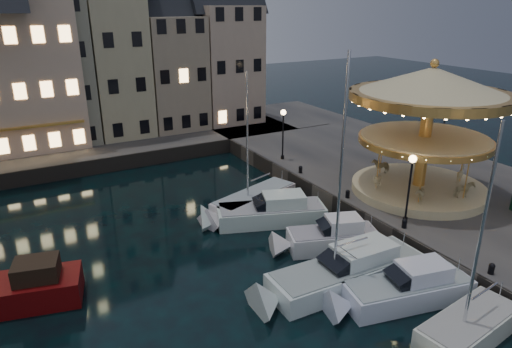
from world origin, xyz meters
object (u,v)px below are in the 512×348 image
streetlamp_b (410,179)px  red_fishing_boat (9,293)px  bollard_b (404,223)px  bollard_d (301,169)px  carousel (429,107)px  streetlamp_d (444,128)px  motorboat_d (325,239)px  motorboat_b (400,291)px  motorboat_a (461,334)px  motorboat_f (249,203)px  bollard_a (492,268)px  bollard_c (348,193)px  motorboat_e (265,214)px  streetlamp_c (283,127)px  motorboat_c (341,273)px

streetlamp_b → red_fishing_boat: red_fishing_boat is taller
bollard_b → bollard_d: size_ratio=1.00×
bollard_d → carousel: (4.86, -7.11, 5.60)m
streetlamp_d → motorboat_d: size_ratio=0.67×
motorboat_b → motorboat_a: bearing=-88.6°
motorboat_f → bollard_b: bearing=-59.1°
streetlamp_d → bollard_a: 17.79m
streetlamp_d → bollard_d: bearing=165.9°
bollard_a → motorboat_d: size_ratio=0.09×
motorboat_a → motorboat_f: 16.11m
streetlamp_d → red_fishing_boat: bearing=-175.7°
bollard_d → motorboat_b: (-4.11, -14.27, -0.96)m
bollard_a → red_fishing_boat: (-20.28, 10.59, -0.92)m
red_fishing_boat → bollard_c: bearing=-0.3°
streetlamp_b → bollard_b: (-0.60, -0.50, -2.41)m
red_fishing_boat → motorboat_e: bearing=6.4°
motorboat_b → motorboat_d: bearing=89.1°
motorboat_a → motorboat_e: size_ratio=1.30×
bollard_a → motorboat_d: bearing=117.9°
streetlamp_b → bollard_d: size_ratio=7.32×
bollard_d → motorboat_f: size_ratio=0.05×
motorboat_d → motorboat_e: same height
motorboat_f → motorboat_d: bearing=-78.9°
motorboat_a → motorboat_e: (-1.34, 13.87, 0.11)m
bollard_b → motorboat_e: 8.68m
motorboat_d → bollard_d: bearing=64.4°
bollard_a → red_fishing_boat: size_ratio=0.08×
motorboat_a → motorboat_d: (0.01, 9.21, 0.10)m
red_fishing_boat → streetlamp_b: bearing=-12.4°
bollard_b → red_fishing_boat: 20.93m
motorboat_f → streetlamp_c: bearing=40.3°
bollard_c → motorboat_d: motorboat_d is taller
bollard_c → motorboat_c: 8.43m
bollard_d → motorboat_a: motorboat_a is taller
carousel → motorboat_c: bearing=-156.1°
streetlamp_b → motorboat_d: 5.94m
motorboat_b → bollard_c: bearing=64.9°
streetlamp_d → streetlamp_b: bearing=-148.2°
motorboat_c → red_fishing_boat: (-14.67, 6.33, 0.01)m
streetlamp_c → red_fishing_boat: (-20.88, -8.91, -3.33)m
streetlamp_d → bollard_b: size_ratio=7.32×
bollard_c → red_fishing_boat: size_ratio=0.08×
bollard_c → streetlamp_d: bearing=11.9°
motorboat_a → red_fishing_boat: bearing=143.1°
bollard_d → motorboat_b: bearing=-106.0°
motorboat_c → carousel: bearing=23.9°
bollard_d → red_fishing_boat: size_ratio=0.08×
motorboat_b → motorboat_e: size_ratio=0.92×
motorboat_b → streetlamp_d: bearing=35.2°
bollard_a → motorboat_c: bearing=142.7°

